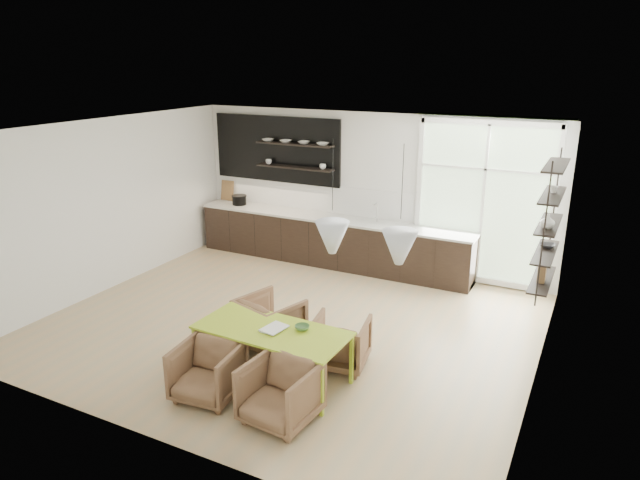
{
  "coord_description": "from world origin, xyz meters",
  "views": [
    {
      "loc": [
        3.94,
        -6.74,
        3.84
      ],
      "look_at": [
        0.22,
        0.6,
        1.19
      ],
      "focal_mm": 32.0,
      "sensor_mm": 36.0,
      "label": 1
    }
  ],
  "objects": [
    {
      "name": "armchair_back_right",
      "position": [
        1.18,
        -0.73,
        0.33
      ],
      "size": [
        0.81,
        0.82,
        0.65
      ],
      "primitive_type": "imported",
      "rotation": [
        0.0,
        0.0,
        3.31
      ],
      "color": "brown",
      "rests_on": "ground"
    },
    {
      "name": "armchair_back_left",
      "position": [
        0.1,
        -0.69,
        0.36
      ],
      "size": [
        0.96,
        0.97,
        0.72
      ],
      "primitive_type": "imported",
      "rotation": [
        0.0,
        0.0,
        2.85
      ],
      "color": "brown",
      "rests_on": "ground"
    },
    {
      "name": "armchair_front_left",
      "position": [
        0.11,
        -2.1,
        0.33
      ],
      "size": [
        0.79,
        0.81,
        0.67
      ],
      "primitive_type": "imported",
      "rotation": [
        0.0,
        0.0,
        0.11
      ],
      "color": "brown",
      "rests_on": "ground"
    },
    {
      "name": "table_book",
      "position": [
        0.5,
        -1.4,
        0.7
      ],
      "size": [
        0.29,
        0.36,
        0.03
      ],
      "primitive_type": "imported",
      "rotation": [
        0.0,
        0.0,
        -0.17
      ],
      "color": "white",
      "rests_on": "dining_table"
    },
    {
      "name": "table_bowl",
      "position": [
        0.92,
        -1.27,
        0.72
      ],
      "size": [
        0.18,
        0.18,
        0.06
      ],
      "primitive_type": "imported",
      "rotation": [
        0.0,
        0.0,
        0.03
      ],
      "color": "#4D7842",
      "rests_on": "dining_table"
    },
    {
      "name": "room",
      "position": [
        0.58,
        1.1,
        1.46
      ],
      "size": [
        7.02,
        6.01,
        2.91
      ],
      "color": "tan",
      "rests_on": "ground"
    },
    {
      "name": "dining_table",
      "position": [
        0.59,
        -1.43,
        0.64
      ],
      "size": [
        1.91,
        0.9,
        0.69
      ],
      "rotation": [
        0.0,
        0.0,
        -0.03
      ],
      "color": "#A2BF25",
      "rests_on": "ground"
    },
    {
      "name": "kitchen_run",
      "position": [
        -0.7,
        2.69,
        0.6
      ],
      "size": [
        5.54,
        0.69,
        2.75
      ],
      "color": "black",
      "rests_on": "ground"
    },
    {
      "name": "armchair_front_right",
      "position": [
        1.1,
        -2.11,
        0.35
      ],
      "size": [
        0.8,
        0.82,
        0.69
      ],
      "primitive_type": "imported",
      "rotation": [
        0.0,
        0.0,
        -0.09
      ],
      "color": "brown",
      "rests_on": "ground"
    },
    {
      "name": "right_shelving",
      "position": [
        3.36,
        1.17,
        1.65
      ],
      "size": [
        0.26,
        1.22,
        1.9
      ],
      "color": "black",
      "rests_on": "ground"
    },
    {
      "name": "wire_stool",
      "position": [
        -0.42,
        -1.29,
        0.31
      ],
      "size": [
        0.38,
        0.38,
        0.48
      ],
      "rotation": [
        0.0,
        0.0,
        -0.29
      ],
      "color": "black",
      "rests_on": "ground"
    }
  ]
}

